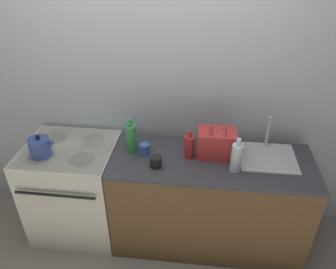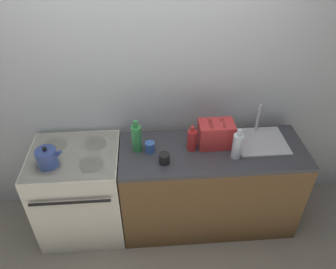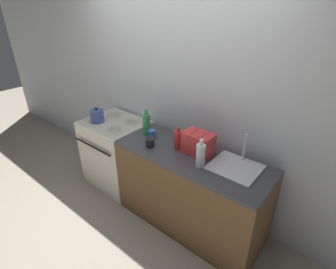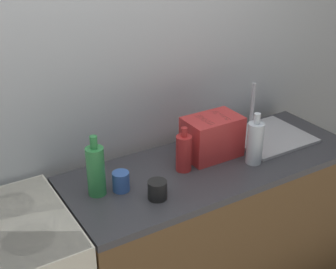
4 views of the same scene
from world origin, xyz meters
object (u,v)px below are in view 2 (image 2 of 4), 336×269
Objects in this scene: stove at (81,191)px; bottle_clear at (237,146)px; cup_blue at (150,147)px; toaster at (216,134)px; bottle_red at (192,140)px; cup_black at (164,158)px; kettle at (47,158)px; bottle_green at (136,138)px.

bottle_clear is (1.33, -0.12, 0.54)m from stove.
bottle_clear is at bearing -9.62° from cup_blue.
stove is at bearing -177.66° from toaster.
toaster is 1.26× the size of bottle_red.
cup_black is (-0.58, -0.03, -0.07)m from bottle_clear.
stove is 10.11× the size of cup_black.
kettle is at bearing 179.59° from bottle_clear.
kettle reaches higher than cup_blue.
cup_blue is at bearing 170.38° from bottle_clear.
bottle_red is (-0.21, -0.05, -0.01)m from toaster.
kettle is 0.71m from bottle_green.
bottle_red is at bearing 1.05° from cup_blue.
bottle_clear reaches higher than bottle_red.
stove is 9.52× the size of cup_blue.
cup_blue is (0.64, -0.01, 0.48)m from stove.
stove is 0.90m from cup_black.
bottle_clear reaches higher than toaster.
bottle_clear reaches higher than kettle.
toaster reaches higher than cup_blue.
cup_blue is (0.11, -0.03, -0.08)m from bottle_green.
cup_black is (0.21, -0.18, -0.08)m from bottle_green.
cup_black is (-0.44, -0.20, -0.07)m from toaster.
kettle is 2.33× the size of cup_black.
bottle_clear is at bearing -10.51° from bottle_green.
stove is 3.04× the size of toaster.
cup_blue is (0.80, 0.11, -0.03)m from kettle.
bottle_clear is 3.12× the size of cup_black.
bottle_green is at bearing -177.87° from toaster.
bottle_green reaches higher than cup_blue.
cup_blue is 0.18m from cup_black.
bottle_green is at bearing 11.21° from kettle.
toaster is at bearing 2.34° from stove.
toaster is at bearing 128.83° from bottle_clear.
bottle_clear is at bearing -19.71° from bottle_red.
bottle_green reaches higher than bottle_clear.
bottle_red reaches higher than toaster.
toaster is 0.21m from bottle_red.
bottle_red is at bearing 160.29° from bottle_clear.
bottle_clear is at bearing -5.33° from stove.
bottle_red is 2.64× the size of cup_black.
bottle_green is at bearing 140.76° from cup_black.
toaster is (1.35, 0.16, 0.03)m from kettle.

